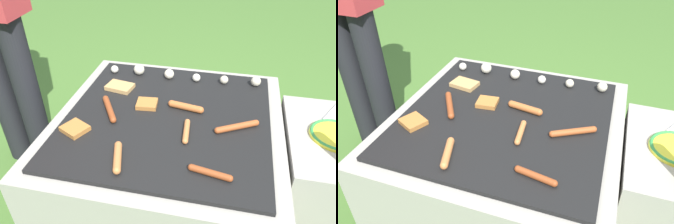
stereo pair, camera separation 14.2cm
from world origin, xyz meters
The scene contains 14 objects.
ground_plane centered at (0.00, 0.00, 0.00)m, with size 14.00×14.00×0.00m, color #47702D.
grill centered at (0.00, 0.00, 0.22)m, with size 0.99×0.99×0.45m.
side_ledge centered at (0.69, 0.01, 0.23)m, with size 0.37×0.55×0.45m.
sausage_front_center centered at (-0.26, -0.02, 0.46)m, with size 0.12×0.18×0.03m.
sausage_mid_right centered at (0.30, -0.03, 0.46)m, with size 0.18×0.11×0.03m.
sausage_back_left centered at (0.07, 0.06, 0.47)m, with size 0.17×0.06×0.03m.
sausage_front_right centered at (0.10, -0.10, 0.46)m, with size 0.04×0.15×0.02m.
sausage_back_right centered at (-0.12, -0.31, 0.47)m, with size 0.07×0.16×0.03m.
sausage_front_left centered at (0.22, -0.32, 0.46)m, with size 0.16×0.05×0.02m.
bread_slice_right centered at (-0.35, -0.18, 0.46)m, with size 0.13×0.12×0.02m.
bread_slice_center centered at (-0.11, 0.06, 0.46)m, with size 0.10×0.09×0.02m.
bread_slice_left centered at (-0.28, 0.18, 0.46)m, with size 0.14×0.11×0.02m.
mushroom_row centered at (-0.01, 0.34, 0.47)m, with size 0.78×0.07×0.06m.
fork_utensil centered at (0.72, 0.21, 0.45)m, with size 0.12×0.19×0.01m.
Camera 1 is at (0.25, -1.14, 1.28)m, focal length 35.00 mm.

